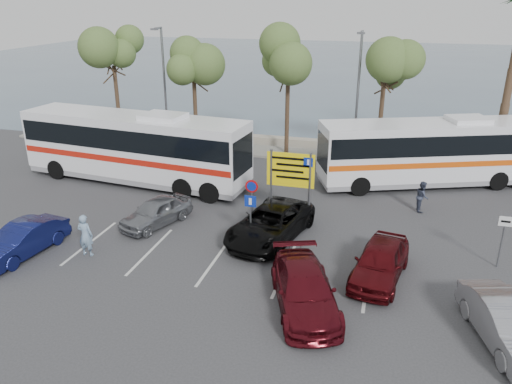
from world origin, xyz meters
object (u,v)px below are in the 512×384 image
(street_lamp_right, at_px, (358,91))
(coach_bus_right, at_px, (431,154))
(street_lamp_left, at_px, (164,82))
(car_blue, at_px, (23,240))
(car_silver_b, at_px, (507,324))
(car_red, at_px, (380,262))
(pedestrian_near, at_px, (85,235))
(direction_sign, at_px, (290,176))
(pedestrian_far, at_px, (422,196))
(suv_black, at_px, (270,224))
(car_maroon, at_px, (305,289))
(car_silver_a, at_px, (156,212))
(coach_bus_left, at_px, (135,150))

(street_lamp_right, height_order, coach_bus_right, street_lamp_right)
(street_lamp_left, distance_m, car_blue, 16.69)
(street_lamp_right, xyz_separation_m, car_silver_b, (6.22, -17.02, -3.90))
(car_red, relative_size, pedestrian_near, 2.33)
(direction_sign, distance_m, car_blue, 11.73)
(pedestrian_far, bearing_deg, car_blue, 114.22)
(car_silver_b, bearing_deg, direction_sign, 123.89)
(direction_sign, relative_size, suv_black, 0.69)
(pedestrian_near, height_order, pedestrian_far, pedestrian_near)
(street_lamp_left, height_order, coach_bus_right, street_lamp_left)
(suv_black, xyz_separation_m, pedestrian_far, (6.52, 5.00, 0.05))
(car_maroon, distance_m, pedestrian_far, 10.60)
(car_red, height_order, pedestrian_far, pedestrian_far)
(car_red, bearing_deg, car_silver_a, 178.22)
(car_red, bearing_deg, pedestrian_far, 86.40)
(coach_bus_right, bearing_deg, car_silver_b, -82.98)
(street_lamp_left, bearing_deg, pedestrian_far, -22.41)
(car_red, distance_m, pedestrian_near, 11.83)
(coach_bus_left, relative_size, pedestrian_near, 7.43)
(coach_bus_left, bearing_deg, car_silver_a, -53.78)
(direction_sign, height_order, car_red, direction_sign)
(pedestrian_far, bearing_deg, car_maroon, 151.55)
(street_lamp_left, relative_size, car_silver_a, 2.13)
(street_lamp_left, distance_m, car_maroon, 21.52)
(car_red, relative_size, pedestrian_far, 2.73)
(street_lamp_right, distance_m, pedestrian_near, 18.54)
(coach_bus_right, bearing_deg, car_red, -101.17)
(direction_sign, relative_size, car_silver_b, 0.84)
(coach_bus_left, xyz_separation_m, car_maroon, (11.56, -9.76, -1.22))
(coach_bus_left, relative_size, car_red, 3.19)
(pedestrian_near, bearing_deg, coach_bus_right, -138.68)
(car_maroon, relative_size, car_silver_b, 1.12)
(street_lamp_left, xyz_separation_m, car_silver_b, (19.22, -17.02, -3.90))
(direction_sign, xyz_separation_m, car_blue, (-10.00, -5.86, -1.76))
(coach_bus_left, distance_m, car_maroon, 15.18)
(car_blue, bearing_deg, car_red, 15.86)
(street_lamp_right, height_order, car_silver_a, street_lamp_right)
(pedestrian_near, bearing_deg, car_silver_a, -113.07)
(suv_black, xyz_separation_m, pedestrian_near, (-6.95, -3.50, 0.18))
(street_lamp_right, distance_m, direction_sign, 10.73)
(street_lamp_right, relative_size, car_silver_b, 1.87)
(street_lamp_right, bearing_deg, pedestrian_far, -60.18)
(car_blue, xyz_separation_m, car_maroon, (11.90, -0.59, 0.03))
(direction_sign, distance_m, car_maroon, 6.95)
(street_lamp_left, distance_m, coach_bus_left, 7.63)
(street_lamp_left, bearing_deg, suv_black, -48.86)
(street_lamp_left, bearing_deg, coach_bus_right, -9.79)
(street_lamp_right, bearing_deg, car_silver_a, -123.65)
(coach_bus_left, xyz_separation_m, car_silver_a, (3.66, -5.00, -1.28))
(car_silver_a, relative_size, pedestrian_far, 2.43)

